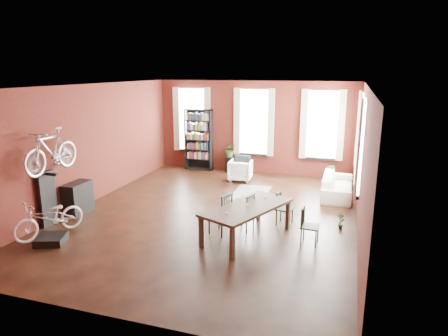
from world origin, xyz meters
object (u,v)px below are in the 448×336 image
at_px(bicycle_floor, 48,201).
at_px(console_table, 78,198).
at_px(dining_chair_b, 244,212).
at_px(bookshelf, 199,140).
at_px(dining_chair_c, 310,226).
at_px(cream_sofa, 338,182).
at_px(bike_trainer, 51,239).
at_px(dining_chair_a, 220,214).
at_px(dining_table, 247,222).
at_px(white_armchair, 240,169).
at_px(dining_chair_d, 285,209).
at_px(plant_stand, 230,164).

bearing_deg(bicycle_floor, console_table, 131.26).
height_order(dining_chair_b, bookshelf, bookshelf).
relative_size(dining_chair_c, cream_sofa, 0.38).
relative_size(bike_trainer, console_table, 0.71).
relative_size(dining_chair_a, bookshelf, 0.43).
bearing_deg(dining_table, bike_trainer, -135.76).
distance_m(bookshelf, bike_trainer, 7.03).
relative_size(dining_table, cream_sofa, 1.03).
distance_m(bike_trainer, bicycle_floor, 0.84).
distance_m(bookshelf, cream_sofa, 5.28).
bearing_deg(dining_table, bicycle_floor, -136.04).
height_order(dining_chair_a, white_armchair, dining_chair_a).
bearing_deg(cream_sofa, dining_chair_d, 157.76).
distance_m(bike_trainer, plant_stand, 7.17).
xyz_separation_m(dining_table, dining_chair_b, (-0.18, 0.42, 0.06)).
bearing_deg(bookshelf, plant_stand, 0.00).
height_order(dining_chair_a, dining_chair_b, dining_chair_a).
xyz_separation_m(dining_chair_d, plant_stand, (-2.67, 4.38, -0.13)).
relative_size(console_table, plant_stand, 1.50).
bearing_deg(white_armchair, bicycle_floor, 62.74).
relative_size(dining_chair_b, console_table, 1.07).
bearing_deg(bicycle_floor, plant_stand, 96.56).
height_order(dining_chair_c, dining_chair_d, dining_chair_c).
distance_m(dining_chair_c, cream_sofa, 3.65).
xyz_separation_m(dining_chair_d, white_armchair, (-2.02, 3.41, -0.02)).
relative_size(dining_chair_a, bike_trainer, 1.65).
height_order(bookshelf, plant_stand, bookshelf).
distance_m(dining_chair_b, dining_chair_c, 1.55).
bearing_deg(dining_table, cream_sofa, 87.85).
distance_m(dining_chair_b, console_table, 4.31).
bearing_deg(dining_chair_b, cream_sofa, 165.92).
bearing_deg(white_armchair, dining_chair_d, 116.26).
xyz_separation_m(white_armchair, console_table, (-3.12, -4.23, 0.03)).
relative_size(dining_chair_a, bicycle_floor, 0.62).
bearing_deg(dining_chair_d, console_table, 109.23).
bearing_deg(dining_chair_a, console_table, -72.53).
distance_m(dining_chair_b, dining_chair_d, 1.03).
height_order(dining_table, dining_chair_b, dining_chair_b).
xyz_separation_m(dining_chair_a, bike_trainer, (-3.25, -1.57, -0.39)).
height_order(cream_sofa, plant_stand, cream_sofa).
bearing_deg(bike_trainer, dining_table, 21.29).
height_order(dining_chair_d, console_table, console_table).
height_order(dining_chair_a, dining_chair_c, dining_chair_a).
relative_size(dining_chair_c, console_table, 1.00).
bearing_deg(dining_chair_d, dining_chair_b, 136.91).
bearing_deg(bicycle_floor, bike_trainer, -58.51).
bearing_deg(bike_trainer, dining_chair_d, 29.42).
xyz_separation_m(dining_table, plant_stand, (-2.02, 5.42, -0.10)).
distance_m(dining_chair_c, dining_chair_d, 1.17).
relative_size(bike_trainer, bicycle_floor, 0.37).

